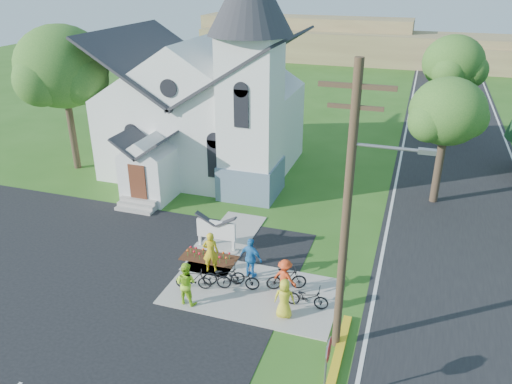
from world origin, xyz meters
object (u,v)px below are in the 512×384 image
(bike_0, at_px, (238,279))
(cyclist_0, at_px, (211,252))
(utility_pole, at_px, (349,208))
(cyclist_2, at_px, (251,258))
(bike_4, at_px, (307,297))
(stop_sign, at_px, (328,358))
(bike_2, at_px, (224,275))
(cyclist_1, at_px, (186,283))
(bike_1, at_px, (193,279))
(cyclist_4, at_px, (284,299))
(cyclist_3, at_px, (285,277))
(church_sign, at_px, (216,230))
(bike_3, at_px, (287,279))

(bike_0, bearing_deg, cyclist_0, 46.72)
(utility_pole, distance_m, bike_0, 6.91)
(cyclist_2, height_order, bike_4, cyclist_2)
(stop_sign, distance_m, bike_2, 7.19)
(cyclist_1, relative_size, cyclist_2, 0.98)
(bike_1, bearing_deg, bike_2, -71.30)
(bike_2, distance_m, cyclist_4, 3.21)
(cyclist_1, xyz_separation_m, cyclist_3, (3.53, 1.75, -0.10))
(stop_sign, height_order, bike_1, stop_sign)
(church_sign, relative_size, cyclist_2, 1.19)
(church_sign, bearing_deg, bike_0, -52.60)
(utility_pole, bearing_deg, cyclist_4, 158.62)
(church_sign, xyz_separation_m, bike_0, (2.09, -2.74, -0.51))
(utility_pole, distance_m, cyclist_1, 7.56)
(bike_2, xyz_separation_m, cyclist_4, (2.95, -1.22, 0.35))
(bike_1, bearing_deg, stop_sign, -136.37)
(cyclist_3, bearing_deg, bike_4, 170.80)
(utility_pole, height_order, cyclist_3, utility_pole)
(bike_1, height_order, bike_2, bike_2)
(stop_sign, xyz_separation_m, bike_2, (-5.22, 4.78, -1.27))
(cyclist_0, relative_size, cyclist_3, 1.19)
(stop_sign, bearing_deg, cyclist_4, 122.54)
(stop_sign, height_order, bike_4, stop_sign)
(bike_3, bearing_deg, cyclist_2, 53.53)
(bike_3, bearing_deg, bike_1, 85.39)
(cyclist_2, xyz_separation_m, bike_4, (2.75, -1.29, -0.48))
(bike_0, bearing_deg, utility_pole, -127.50)
(bike_0, bearing_deg, bike_4, -108.69)
(church_sign, relative_size, bike_0, 1.23)
(bike_2, relative_size, cyclist_4, 1.08)
(stop_sign, relative_size, cyclist_4, 1.52)
(cyclist_0, distance_m, bike_0, 1.88)
(cyclist_2, bearing_deg, bike_2, 60.95)
(cyclist_2, bearing_deg, cyclist_0, 19.34)
(bike_3, bearing_deg, utility_pole, -157.49)
(cyclist_4, bearing_deg, bike_0, -33.43)
(cyclist_3, bearing_deg, cyclist_0, 7.37)
(bike_0, bearing_deg, stop_sign, -149.54)
(cyclist_3, bearing_deg, cyclist_2, -6.77)
(stop_sign, bearing_deg, cyclist_1, 152.66)
(utility_pole, height_order, bike_1, utility_pole)
(cyclist_4, distance_m, bike_4, 1.15)
(cyclist_0, bearing_deg, bike_2, 123.52)
(bike_3, bearing_deg, bike_4, -151.79)
(utility_pole, xyz_separation_m, bike_2, (-5.15, 2.08, -4.89))
(stop_sign, distance_m, cyclist_3, 5.67)
(bike_4, bearing_deg, stop_sign, -163.05)
(cyclist_3, bearing_deg, stop_sign, 135.53)
(bike_2, bearing_deg, bike_3, -99.92)
(cyclist_0, height_order, bike_2, cyclist_0)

